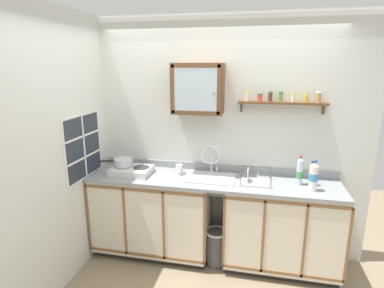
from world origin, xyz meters
name	(u,v)px	position (x,y,z in m)	size (l,w,h in m)	color
floor	(207,273)	(0.00, 0.00, 0.00)	(5.67, 5.67, 0.00)	gray
back_wall	(217,137)	(0.00, 0.58, 1.33)	(3.27, 0.07, 2.64)	silver
side_wall_left	(59,153)	(-1.36, -0.32, 1.32)	(0.05, 3.36, 2.64)	silver
lower_cabinet_run	(153,215)	(-0.67, 0.28, 0.46)	(1.31, 0.58, 0.92)	black
lower_cabinet_run_right	(281,228)	(0.74, 0.28, 0.46)	(1.17, 0.58, 0.92)	black
countertop	(212,180)	(0.00, 0.27, 0.93)	(2.63, 0.60, 0.03)	gray
backsplash	(216,167)	(0.00, 0.55, 0.99)	(2.63, 0.02, 0.08)	gray
sink	(211,178)	(-0.02, 0.32, 0.94)	(0.52, 0.42, 0.47)	silver
hot_plate_stove	(132,170)	(-0.90, 0.25, 0.99)	(0.43, 0.32, 0.08)	silver
saucepan	(123,162)	(-1.01, 0.28, 1.07)	(0.36, 0.22, 0.09)	silver
bottle_soda_green_0	(312,174)	(1.00, 0.31, 1.07)	(0.07, 0.07, 0.25)	#4CB266
bottle_water_clear_1	(300,172)	(0.88, 0.31, 1.08)	(0.06, 0.06, 0.30)	silver
bottle_opaque_white_2	(314,176)	(0.99, 0.17, 1.09)	(0.08, 0.08, 0.31)	white
dish_rack	(254,181)	(0.44, 0.26, 0.97)	(0.32, 0.26, 0.16)	#B2B2B7
mug	(179,169)	(-0.38, 0.36, 1.00)	(0.08, 0.12, 0.11)	white
wall_cabinet	(198,89)	(-0.19, 0.43, 1.88)	(0.53, 0.29, 0.52)	brown
spice_shelf	(282,101)	(0.67, 0.49, 1.76)	(0.88, 0.14, 0.23)	brown
window	(83,147)	(-1.33, 0.03, 1.29)	(0.03, 0.66, 0.68)	#262D38
trash_bin	(216,247)	(0.07, 0.18, 0.21)	(0.25, 0.25, 0.40)	#4C4C51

